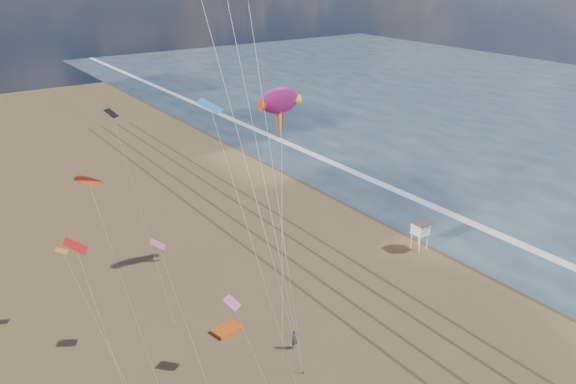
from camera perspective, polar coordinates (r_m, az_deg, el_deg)
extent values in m
plane|color=#42301E|center=(74.15, 7.14, 0.12)|extent=(260.00, 260.00, 0.00)
plane|color=white|center=(76.85, 9.48, 0.80)|extent=(260.00, 260.00, 0.00)
cube|color=brown|center=(55.84, -1.73, -7.57)|extent=(0.28, 120.00, 0.01)
cube|color=brown|center=(57.01, 0.30, -6.89)|extent=(0.28, 120.00, 0.01)
cube|color=brown|center=(58.46, 2.56, -6.12)|extent=(0.28, 120.00, 0.01)
cube|color=brown|center=(59.67, 4.25, -5.53)|extent=(0.28, 120.00, 0.01)
cylinder|color=white|center=(59.48, 13.21, -5.29)|extent=(0.11, 0.11, 1.71)
cylinder|color=white|center=(60.26, 13.95, -4.98)|extent=(0.11, 0.11, 1.71)
cylinder|color=white|center=(60.15, 12.42, -4.89)|extent=(0.11, 0.11, 1.71)
cylinder|color=white|center=(60.92, 13.16, -4.59)|extent=(0.11, 0.11, 1.71)
cube|color=white|center=(59.75, 13.27, -4.09)|extent=(1.52, 1.52, 0.11)
cube|color=white|center=(59.51, 13.31, -3.59)|extent=(1.43, 1.43, 1.05)
cube|color=#473D38|center=(59.25, 13.37, -3.06)|extent=(1.71, 1.71, 0.10)
cube|color=orange|center=(47.34, -6.24, -13.68)|extent=(2.55, 1.88, 0.26)
ellipsoid|color=#99176E|center=(50.92, -0.84, 9.31)|extent=(4.29, 0.80, 2.54)
cone|color=red|center=(50.15, -2.31, 8.87)|extent=(1.15, 0.96, 0.96)
cone|color=#F0F519|center=(51.81, 0.58, 9.33)|extent=(1.15, 0.96, 0.96)
cylinder|color=silver|center=(46.68, -0.71, -3.24)|extent=(0.03, 0.03, 21.54)
imported|color=#4F5666|center=(44.86, 0.71, -14.74)|extent=(0.61, 0.41, 1.64)
plane|color=#2886DA|center=(33.05, -7.97, 8.66)|extent=(1.98, 1.96, 0.62)
plane|color=black|center=(49.86, -17.52, 7.64)|extent=(1.46, 1.43, 0.65)
plane|color=#FA4215|center=(37.55, -19.64, 1.08)|extent=(2.05, 2.10, 0.59)
plane|color=orange|center=(48.07, -22.01, -5.55)|extent=(1.25, 1.28, 0.36)
plane|color=red|center=(36.34, -20.79, -5.16)|extent=(1.69, 1.81, 0.83)
plane|color=pink|center=(40.61, -5.71, -11.11)|extent=(1.53, 1.46, 0.67)
plane|color=#E55995|center=(42.25, -13.11, -5.18)|extent=(1.46, 1.52, 0.59)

